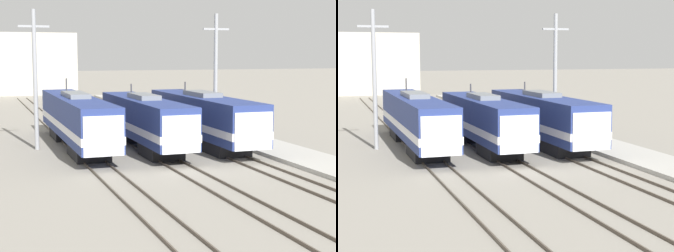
% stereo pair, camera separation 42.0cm
% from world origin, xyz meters
% --- Properties ---
extents(ground_plane, '(400.00, 400.00, 0.00)m').
position_xyz_m(ground_plane, '(0.00, 0.00, 0.00)').
color(ground_plane, gray).
extents(rail_pair_far_left, '(1.51, 120.00, 0.15)m').
position_xyz_m(rail_pair_far_left, '(-4.83, 0.00, 0.07)').
color(rail_pair_far_left, '#4C4238').
rests_on(rail_pair_far_left, ground_plane).
extents(rail_pair_center, '(1.51, 120.00, 0.15)m').
position_xyz_m(rail_pair_center, '(0.00, 0.00, 0.07)').
color(rail_pair_center, '#4C4238').
rests_on(rail_pair_center, ground_plane).
extents(rail_pair_far_right, '(1.51, 120.00, 0.15)m').
position_xyz_m(rail_pair_far_right, '(4.83, 0.00, 0.07)').
color(rail_pair_far_right, '#4C4238').
rests_on(rail_pair_far_right, ground_plane).
extents(locomotive_far_left, '(2.80, 19.46, 5.15)m').
position_xyz_m(locomotive_far_left, '(-4.83, 9.53, 2.18)').
color(locomotive_far_left, black).
rests_on(locomotive_far_left, ground_plane).
extents(locomotive_center, '(2.82, 16.33, 4.75)m').
position_xyz_m(locomotive_center, '(0.00, 7.33, 2.14)').
color(locomotive_center, black).
rests_on(locomotive_center, ground_plane).
extents(locomotive_far_right, '(2.99, 17.34, 4.82)m').
position_xyz_m(locomotive_far_right, '(4.83, 7.48, 2.18)').
color(locomotive_far_right, black).
rests_on(locomotive_far_right, ground_plane).
extents(catenary_tower_left, '(2.28, 0.32, 10.43)m').
position_xyz_m(catenary_tower_left, '(-7.83, 9.86, 5.42)').
color(catenary_tower_left, gray).
rests_on(catenary_tower_left, ground_plane).
extents(catenary_tower_right, '(2.28, 0.32, 10.43)m').
position_xyz_m(catenary_tower_right, '(6.81, 9.86, 5.42)').
color(catenary_tower_right, gray).
rests_on(catenary_tower_right, ground_plane).
extents(platform, '(4.00, 120.00, 0.28)m').
position_xyz_m(platform, '(8.92, 0.00, 0.14)').
color(platform, '#A8A59E').
rests_on(platform, ground_plane).
extents(depot_building, '(24.47, 8.86, 10.77)m').
position_xyz_m(depot_building, '(-6.94, 70.11, 5.39)').
color(depot_building, '#B2AD9E').
rests_on(depot_building, ground_plane).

